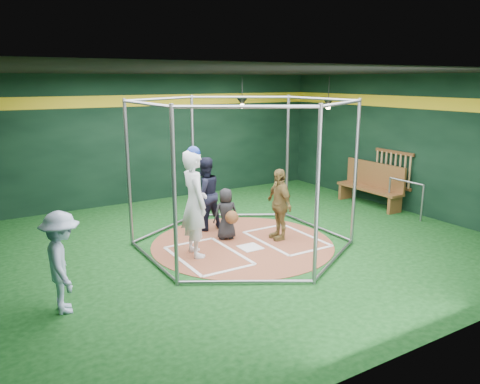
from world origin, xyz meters
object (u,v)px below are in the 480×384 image
batter_figure (194,202)px  visitor_leopard (279,204)px  umpire (205,194)px  dugout_bench (372,184)px

batter_figure → visitor_leopard: 1.98m
umpire → batter_figure: bearing=51.1°
visitor_leopard → dugout_bench: size_ratio=0.76×
visitor_leopard → umpire: bearing=-136.0°
dugout_bench → batter_figure: bearing=-171.2°
batter_figure → umpire: batter_figure is taller
batter_figure → dugout_bench: 5.85m
batter_figure → umpire: (0.89, 1.33, -0.22)m
umpire → dugout_bench: size_ratio=0.83×
umpire → dugout_bench: (4.87, -0.44, -0.25)m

